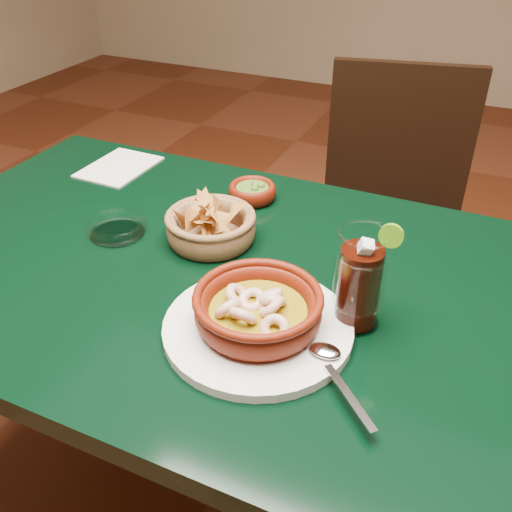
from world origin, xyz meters
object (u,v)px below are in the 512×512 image
at_px(shrimp_plate, 258,314).
at_px(cola_drink, 360,280).
at_px(dining_table, 195,302).
at_px(chip_basket, 211,226).
at_px(dining_chair, 390,222).

distance_m(shrimp_plate, cola_drink, 0.16).
relative_size(dining_table, shrimp_plate, 3.25).
distance_m(dining_table, chip_basket, 0.15).
relative_size(dining_table, chip_basket, 5.84).
height_order(dining_table, chip_basket, chip_basket).
relative_size(shrimp_plate, chip_basket, 1.79).
height_order(dining_table, cola_drink, cola_drink).
bearing_deg(cola_drink, dining_chair, 97.03).
xyz_separation_m(dining_table, cola_drink, (0.32, -0.04, 0.18)).
xyz_separation_m(dining_table, dining_chair, (0.23, 0.71, -0.14)).
relative_size(dining_table, cola_drink, 6.39).
bearing_deg(dining_table, chip_basket, 89.37).
distance_m(dining_table, shrimp_plate, 0.27).
height_order(dining_table, dining_chair, dining_chair).
xyz_separation_m(dining_chair, shrimp_plate, (-0.04, -0.84, 0.27)).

